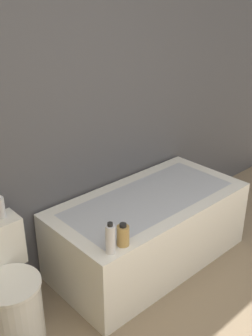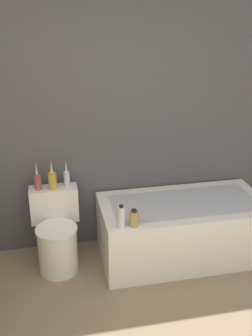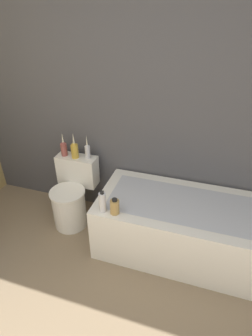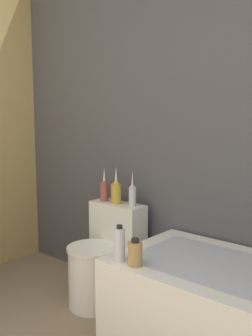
# 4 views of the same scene
# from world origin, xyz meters

# --- Properties ---
(wall_back_tiled) EXTENTS (6.40, 0.06, 2.60)m
(wall_back_tiled) POSITION_xyz_m (0.00, 2.10, 1.30)
(wall_back_tiled) COLOR #4C4C51
(wall_back_tiled) RESTS_ON ground_plane
(bathtub) EXTENTS (1.53, 0.76, 0.56)m
(bathtub) POSITION_xyz_m (0.77, 1.67, 0.28)
(bathtub) COLOR white
(bathtub) RESTS_ON ground
(toilet) EXTENTS (0.43, 0.53, 0.70)m
(toilet) POSITION_xyz_m (-0.40, 1.75, 0.32)
(toilet) COLOR white
(toilet) RESTS_ON ground
(vase_gold) EXTENTS (0.07, 0.07, 0.26)m
(vase_gold) POSITION_xyz_m (-0.52, 1.92, 0.79)
(vase_gold) COLOR #994C47
(vase_gold) RESTS_ON toilet
(vase_silver) EXTENTS (0.08, 0.08, 0.28)m
(vase_silver) POSITION_xyz_m (-0.40, 1.91, 0.80)
(vase_silver) COLOR gold
(vase_silver) RESTS_ON toilet
(vase_bronze) EXTENTS (0.05, 0.05, 0.26)m
(vase_bronze) POSITION_xyz_m (-0.27, 1.94, 0.79)
(vase_bronze) COLOR silver
(vase_bronze) RESTS_ON toilet
(shampoo_bottle_tall) EXTENTS (0.06, 0.06, 0.20)m
(shampoo_bottle_tall) POSITION_xyz_m (0.12, 1.37, 0.65)
(shampoo_bottle_tall) COLOR silver
(shampoo_bottle_tall) RESTS_ON bathtub
(shampoo_bottle_short) EXTENTS (0.08, 0.08, 0.15)m
(shampoo_bottle_short) POSITION_xyz_m (0.23, 1.37, 0.62)
(shampoo_bottle_short) COLOR tan
(shampoo_bottle_short) RESTS_ON bathtub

